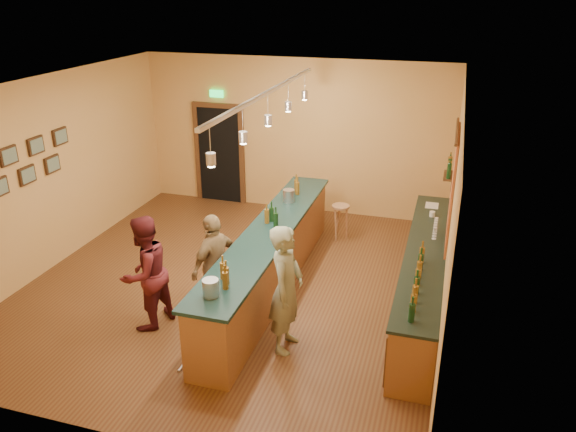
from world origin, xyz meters
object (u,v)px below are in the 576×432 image
(back_counter, at_px, (424,277))
(customer_a, at_px, (145,273))
(customer_b, at_px, (215,264))
(bar_stool, at_px, (341,213))
(tasting_bar, at_px, (270,255))
(bartender, at_px, (286,289))

(back_counter, xyz_separation_m, customer_a, (-3.70, -1.65, 0.35))
(customer_b, relative_size, bar_stool, 2.28)
(bar_stool, bearing_deg, back_counter, -50.14)
(back_counter, xyz_separation_m, tasting_bar, (-2.37, -0.18, 0.12))
(tasting_bar, bearing_deg, back_counter, 4.38)
(back_counter, distance_m, bartender, 2.34)
(customer_a, xyz_separation_m, customer_b, (0.79, 0.61, -0.05))
(customer_a, bearing_deg, back_counter, 129.97)
(tasting_bar, relative_size, customer_a, 3.05)
(tasting_bar, distance_m, bar_stool, 2.31)
(tasting_bar, xyz_separation_m, bar_stool, (0.68, 2.20, -0.07))
(tasting_bar, relative_size, bar_stool, 7.46)
(back_counter, bearing_deg, bartender, -136.34)
(tasting_bar, height_order, bar_stool, tasting_bar)
(tasting_bar, xyz_separation_m, bartender, (0.70, -1.41, 0.28))
(back_counter, xyz_separation_m, bar_stool, (-1.69, 2.02, 0.05))
(back_counter, height_order, bar_stool, back_counter)
(back_counter, distance_m, customer_b, 3.11)
(customer_b, bearing_deg, bar_stool, 177.54)
(customer_a, distance_m, bar_stool, 4.19)
(back_counter, xyz_separation_m, bartender, (-1.67, -1.59, 0.40))
(bartender, xyz_separation_m, customer_a, (-2.03, -0.05, -0.05))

